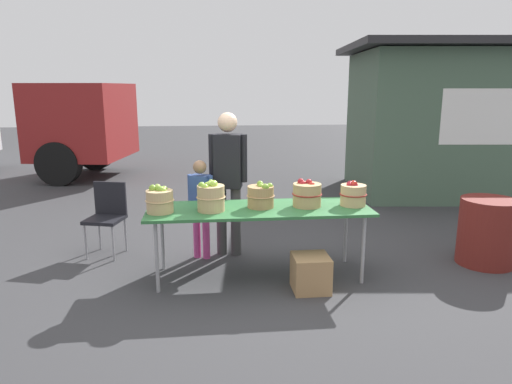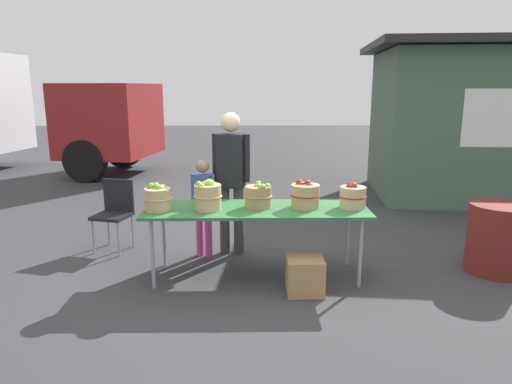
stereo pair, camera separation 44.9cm
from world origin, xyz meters
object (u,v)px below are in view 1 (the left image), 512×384
market_table (259,212)px  vendor_adult (228,173)px  apple_basket_red_1 (353,194)px  apple_basket_green_0 (160,200)px  child_customer (201,201)px  produce_crate (311,273)px  apple_basket_red_0 (307,194)px  trash_barrel (487,232)px  apple_basket_green_1 (211,197)px  apple_basket_green_2 (261,196)px  folding_chair (107,212)px

market_table → vendor_adult: (-0.28, 0.69, 0.29)m
apple_basket_red_1 → apple_basket_green_0: bearing=-178.1°
vendor_adult → child_customer: 0.46m
child_customer → produce_crate: bearing=160.1°
apple_basket_green_0 → produce_crate: size_ratio=0.80×
apple_basket_red_0 → trash_barrel: bearing=2.0°
market_table → child_customer: 0.86m
apple_basket_green_0 → apple_basket_red_1: 1.99m
apple_basket_green_1 → trash_barrel: 3.14m
apple_basket_green_0 → apple_basket_green_2: size_ratio=0.98×
apple_basket_green_0 → child_customer: 0.80m
apple_basket_red_1 → produce_crate: bearing=-142.6°
apple_basket_red_1 → trash_barrel: size_ratio=0.38×
produce_crate → vendor_adult: bearing=124.5°
apple_basket_green_2 → apple_basket_red_1: (0.97, -0.03, 0.00)m
apple_basket_green_1 → apple_basket_red_0: size_ratio=1.00×
apple_basket_red_0 → vendor_adult: vendor_adult is taller
apple_basket_green_2 → vendor_adult: vendor_adult is taller
apple_basket_green_1 → trash_barrel: bearing=2.8°
child_customer → apple_basket_red_1: bearing=-177.6°
folding_chair → market_table: bearing=-12.4°
market_table → trash_barrel: (2.60, 0.08, -0.33)m
market_table → apple_basket_green_2: 0.16m
market_table → apple_basket_green_2: apple_basket_green_2 is taller
apple_basket_red_0 → vendor_adult: (-0.79, 0.68, 0.12)m
market_table → child_customer: (-0.61, 0.60, -0.03)m
market_table → apple_basket_green_1: (-0.50, -0.07, 0.19)m
trash_barrel → child_customer: bearing=170.8°
vendor_adult → produce_crate: bearing=135.8°
apple_basket_green_0 → vendor_adult: vendor_adult is taller
folding_chair → apple_basket_green_2: bearing=-11.6°
folding_chair → trash_barrel: bearing=4.3°
apple_basket_green_0 → vendor_adult: (0.71, 0.76, 0.12)m
apple_basket_green_2 → apple_basket_red_0: size_ratio=0.93×
market_table → produce_crate: (0.47, -0.41, -0.53)m
apple_basket_green_1 → trash_barrel: size_ratio=0.42×
market_table → vendor_adult: bearing=112.4°
apple_basket_green_1 → vendor_adult: size_ratio=0.19×
apple_basket_green_0 → trash_barrel: apple_basket_green_0 is taller
child_customer → folding_chair: child_customer is taller
apple_basket_green_0 → vendor_adult: bearing=46.8°
market_table → produce_crate: bearing=-41.0°
apple_basket_red_1 → folding_chair: (-2.72, 0.89, -0.36)m
apple_basket_green_1 → vendor_adult: 0.79m
apple_basket_green_2 → trash_barrel: 2.63m
folding_chair → produce_crate: (2.20, -1.29, -0.33)m
apple_basket_green_2 → apple_basket_red_0: 0.48m
vendor_adult → child_customer: (-0.33, -0.09, -0.31)m
market_table → apple_basket_red_0: apple_basket_red_0 is taller
trash_barrel → produce_crate: size_ratio=2.13×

